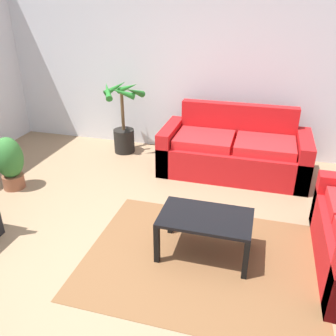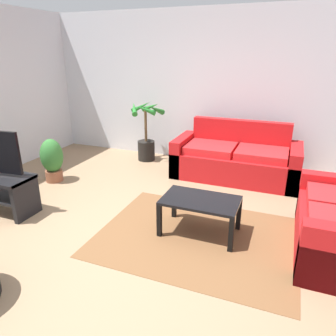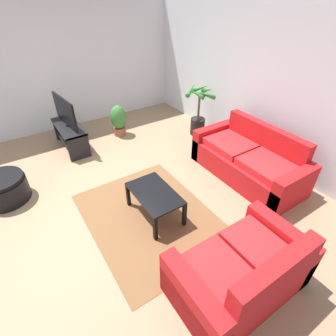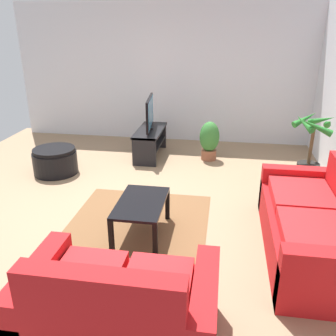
# 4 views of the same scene
# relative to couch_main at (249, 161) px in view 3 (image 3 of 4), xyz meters

# --- Properties ---
(ground_plane) EXTENTS (6.60, 6.60, 0.00)m
(ground_plane) POSITION_rel_couch_main_xyz_m (-0.83, -2.28, -0.30)
(ground_plane) COLOR #937556
(wall_back) EXTENTS (6.00, 0.06, 2.70)m
(wall_back) POSITION_rel_couch_main_xyz_m (-0.83, 0.72, 1.05)
(wall_back) COLOR silver
(wall_back) RESTS_ON ground
(wall_left) EXTENTS (0.06, 6.00, 2.70)m
(wall_left) POSITION_rel_couch_main_xyz_m (-3.83, -2.28, 1.05)
(wall_left) COLOR silver
(wall_left) RESTS_ON ground
(couch_main) EXTENTS (2.00, 0.90, 0.90)m
(couch_main) POSITION_rel_couch_main_xyz_m (0.00, 0.00, 0.00)
(couch_main) COLOR red
(couch_main) RESTS_ON ground
(couch_loveseat) EXTENTS (0.90, 1.46, 0.90)m
(couch_loveseat) POSITION_rel_couch_main_xyz_m (1.45, -1.71, -0.00)
(couch_loveseat) COLOR red
(couch_loveseat) RESTS_ON ground
(tv_stand) EXTENTS (1.10, 0.45, 0.51)m
(tv_stand) POSITION_rel_couch_main_xyz_m (-2.71, -2.32, 0.03)
(tv_stand) COLOR black
(tv_stand) RESTS_ON ground
(tv) EXTENTS (0.96, 0.15, 0.58)m
(tv) POSITION_rel_couch_main_xyz_m (-2.71, -2.32, 0.51)
(tv) COLOR black
(tv) RESTS_ON tv_stand
(coffee_table) EXTENTS (0.86, 0.53, 0.43)m
(coffee_table) POSITION_rel_couch_main_xyz_m (-0.06, -1.88, 0.06)
(coffee_table) COLOR black
(coffee_table) RESTS_ON ground
(area_rug) EXTENTS (2.20, 1.70, 0.01)m
(area_rug) POSITION_rel_couch_main_xyz_m (-0.06, -1.98, -0.30)
(area_rug) COLOR brown
(area_rug) RESTS_ON ground
(potted_palm) EXTENTS (0.65, 0.61, 1.13)m
(potted_palm) POSITION_rel_couch_main_xyz_m (-1.75, 0.27, 0.16)
(potted_palm) COLOR black
(potted_palm) RESTS_ON ground
(potted_plant_small) EXTENTS (0.35, 0.35, 0.70)m
(potted_plant_small) POSITION_rel_couch_main_xyz_m (-2.69, -1.24, 0.07)
(potted_plant_small) COLOR brown
(potted_plant_small) RESTS_ON ground
(ottoman) EXTENTS (0.71, 0.71, 0.42)m
(ottoman) POSITION_rel_couch_main_xyz_m (-1.67, -3.69, -0.09)
(ottoman) COLOR black
(ottoman) RESTS_ON ground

